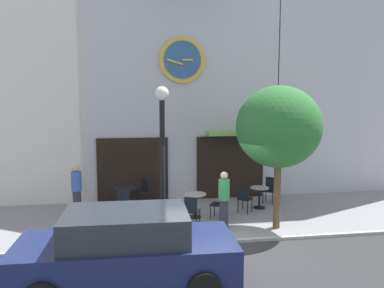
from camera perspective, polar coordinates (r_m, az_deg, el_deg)
The scene contains 17 objects.
ground_plane at distance 9.54m, azimuth 4.80°, elevation -16.60°, with size 29.09×11.22×0.13m.
clock_building at distance 15.63m, azimuth -2.14°, elevation 11.73°, with size 7.17×4.17×9.84m.
neighbor_building_right at distance 18.39m, azimuth 20.53°, elevation 15.25°, with size 6.64×3.65×13.11m.
street_lamp at distance 10.37m, azimuth -4.29°, elevation -2.70°, with size 0.36×0.36×4.03m.
street_tree at distance 11.30m, azimuth 12.45°, elevation 2.38°, with size 2.43×2.19×4.08m.
cafe_table_rightmost at distance 13.48m, azimuth -9.58°, elevation -7.01°, with size 0.75×0.75×0.75m.
cafe_table_center_right at distance 12.40m, azimuth 0.42°, elevation -8.20°, with size 0.71×0.71×0.76m.
cafe_table_center at distance 13.60m, azimuth 9.75°, elevation -7.18°, with size 0.63×0.63×0.72m.
cafe_chair_outer at distance 12.64m, azimuth -9.85°, elevation -8.06°, with size 0.44×0.44×0.90m.
cafe_chair_corner at distance 12.98m, azimuth 7.55°, elevation -7.60°, with size 0.56×0.56×0.90m.
cafe_chair_right_end at distance 11.57m, azimuth -0.04°, elevation -9.38°, with size 0.53×0.53×0.90m.
cafe_chair_by_entrance at distance 12.30m, azimuth 4.12°, elevation -8.39°, with size 0.55×0.55×0.90m.
cafe_chair_near_tree at distance 14.35m, azimuth 11.22°, elevation -6.26°, with size 0.56×0.56×0.90m.
cafe_chair_facing_street at distance 13.98m, azimuth -7.09°, elevation -6.54°, with size 0.55×0.55×0.90m.
pedestrian_green at distance 11.31m, azimuth 4.64°, elevation -8.03°, with size 0.41×0.41×1.67m.
pedestrian_blue at distance 12.87m, azimuth -16.34°, elevation -6.43°, with size 0.33×0.33×1.67m.
parked_car_navy at distance 8.18m, azimuth -9.46°, elevation -14.88°, with size 4.35×2.11×1.55m.
Camera 1 is at (-2.12, -9.53, 3.81)m, focal length 36.85 mm.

